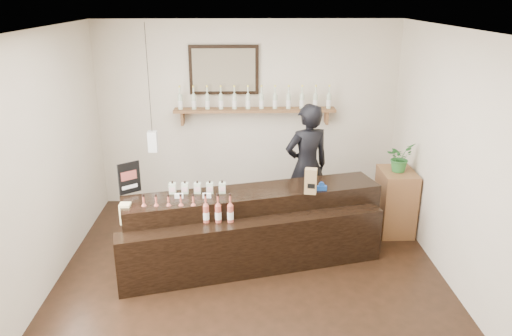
% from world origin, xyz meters
% --- Properties ---
extents(ground, '(5.00, 5.00, 0.00)m').
position_xyz_m(ground, '(0.00, 0.00, 0.00)').
color(ground, black).
rests_on(ground, ground).
extents(room_shell, '(5.00, 5.00, 5.00)m').
position_xyz_m(room_shell, '(0.00, 0.00, 1.70)').
color(room_shell, beige).
rests_on(room_shell, ground).
extents(back_wall_decor, '(2.66, 0.96, 1.69)m').
position_xyz_m(back_wall_decor, '(-0.15, 2.37, 1.76)').
color(back_wall_decor, brown).
rests_on(back_wall_decor, ground).
extents(counter, '(3.19, 1.59, 1.03)m').
position_xyz_m(counter, '(0.03, 0.58, 0.41)').
color(counter, black).
rests_on(counter, ground).
extents(promo_sign, '(0.23, 0.18, 0.38)m').
position_xyz_m(promo_sign, '(-1.44, 0.67, 1.07)').
color(promo_sign, black).
rests_on(promo_sign, counter).
extents(paper_bag, '(0.16, 0.13, 0.31)m').
position_xyz_m(paper_bag, '(0.72, 0.61, 1.03)').
color(paper_bag, '#977149').
rests_on(paper_bag, counter).
extents(tape_dispenser, '(0.13, 0.05, 0.11)m').
position_xyz_m(tape_dispenser, '(0.87, 0.69, 0.92)').
color(tape_dispenser, '#1744A1').
rests_on(tape_dispenser, counter).
extents(side_cabinet, '(0.45, 0.61, 0.89)m').
position_xyz_m(side_cabinet, '(2.00, 1.33, 0.44)').
color(side_cabinet, brown).
rests_on(side_cabinet, ground).
extents(potted_plant, '(0.46, 0.45, 0.39)m').
position_xyz_m(potted_plant, '(2.00, 1.33, 1.08)').
color(potted_plant, '#2B6B2C').
rests_on(potted_plant, side_cabinet).
extents(shopkeeper, '(0.85, 0.69, 2.00)m').
position_xyz_m(shopkeeper, '(0.79, 1.55, 1.00)').
color(shopkeeper, black).
rests_on(shopkeeper, ground).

